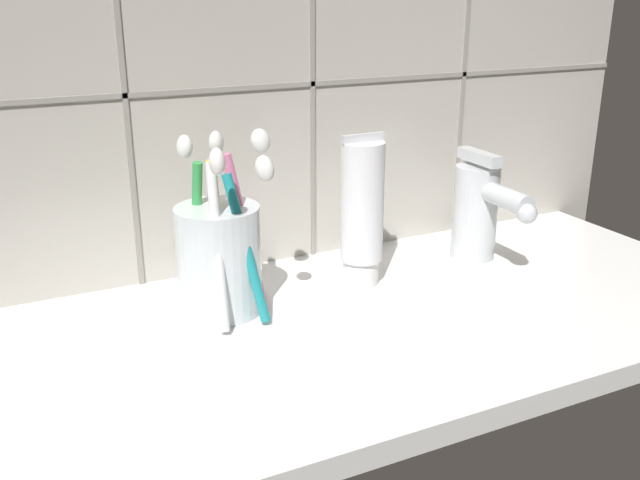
{
  "coord_description": "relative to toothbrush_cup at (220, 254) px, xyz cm",
  "views": [
    {
      "loc": [
        -30.23,
        -51.04,
        30.52
      ],
      "look_at": [
        -3.89,
        2.85,
        9.0
      ],
      "focal_mm": 40.0,
      "sensor_mm": 36.0,
      "label": 1
    }
  ],
  "objects": [
    {
      "name": "sink_faucet",
      "position": [
        29.46,
        0.35,
        0.23
      ],
      "size": [
        4.83,
        12.05,
        11.9
      ],
      "rotation": [
        0.0,
        0.0,
        -1.59
      ],
      "color": "silver",
      "rests_on": "sink_counter"
    },
    {
      "name": "toothbrush_cup",
      "position": [
        0.0,
        0.0,
        0.0
      ],
      "size": [
        9.0,
        10.76,
        16.97
      ],
      "color": "silver",
      "rests_on": "sink_counter"
    },
    {
      "name": "toothpaste_tube",
      "position": [
        14.7,
        0.09,
        2.03
      ],
      "size": [
        4.49,
        4.28,
        15.27
      ],
      "color": "white",
      "rests_on": "sink_counter"
    },
    {
      "name": "tile_wall_backsplash",
      "position": [
        11.93,
        10.28,
        19.94
      ],
      "size": [
        86.91,
        1.72,
        54.98
      ],
      "color": "#B7B2A8",
      "rests_on": "ground"
    },
    {
      "name": "sink_counter",
      "position": [
        11.93,
        -7.03,
        -6.56
      ],
      "size": [
        76.91,
        34.12,
        2.0
      ],
      "primitive_type": "cube",
      "color": "white",
      "rests_on": "ground"
    }
  ]
}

